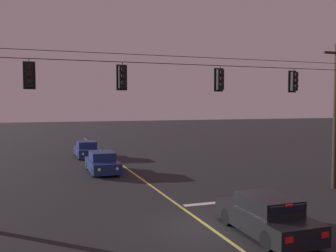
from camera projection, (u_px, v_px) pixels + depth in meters
ground_plane at (209, 227)px, 14.04m from camera, size 180.00×180.00×0.00m
lane_centre_stripe at (141, 179)px, 23.13m from camera, size 0.14×60.00×0.01m
stop_bar_paint at (218, 202)px, 17.53m from camera, size 3.40×0.36×0.01m
signal_span_assembly at (175, 115)px, 17.24m from camera, size 20.28×0.32×7.79m
traffic_light_leftmost at (29, 75)px, 15.08m from camera, size 0.48×0.41×1.22m
traffic_light_left_inner at (122, 77)px, 16.33m from camera, size 0.48×0.41×1.22m
traffic_light_centre at (220, 80)px, 17.87m from camera, size 0.48×0.41×1.22m
traffic_light_right_inner at (294, 81)px, 19.24m from camera, size 0.48×0.41×1.22m
car_waiting_near_lane at (266, 216)px, 13.21m from camera, size 1.80×4.33×1.39m
car_oncoming_lead at (102, 163)px, 25.25m from camera, size 1.80×4.42×1.39m
car_oncoming_trailing at (87, 150)px, 32.50m from camera, size 1.80×4.42×1.39m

